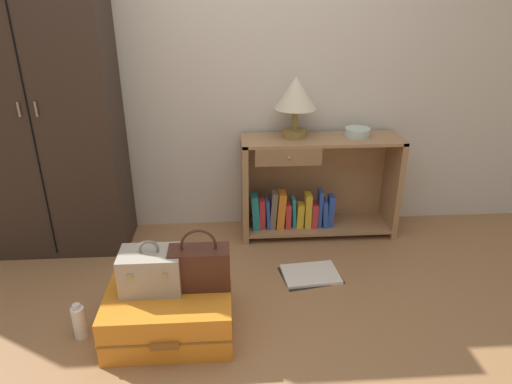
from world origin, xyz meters
The scene contains 11 objects.
ground_plane centered at (0.00, 0.00, 0.00)m, with size 9.00×9.00×0.00m, color #9E7047.
back_wall centered at (0.00, 1.50, 1.30)m, with size 6.40×0.10×2.60m, color beige.
wardrobe centered at (-1.14, 1.20, 1.04)m, with size 0.92×0.47×2.09m.
bookshelf centered at (0.65, 1.27, 0.35)m, with size 1.13×0.35×0.74m.
table_lamp centered at (0.51, 1.29, 1.03)m, with size 0.29×0.29×0.42m.
bowl centered at (0.96, 1.28, 0.77)m, with size 0.18×0.18×0.06m, color silver.
suitcase_large centered at (-0.29, 0.20, 0.13)m, with size 0.66×0.54×0.25m.
train_case centered at (-0.37, 0.24, 0.36)m, with size 0.31×0.22×0.29m.
handbag centered at (-0.12, 0.24, 0.37)m, with size 0.32×0.14×0.34m.
bottle centered at (-0.76, 0.18, 0.10)m, with size 0.07×0.07×0.21m.
open_book_on_floor centered at (0.55, 0.66, 0.01)m, with size 0.41×0.33×0.02m.
Camera 1 is at (0.03, -1.79, 1.68)m, focal length 31.97 mm.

